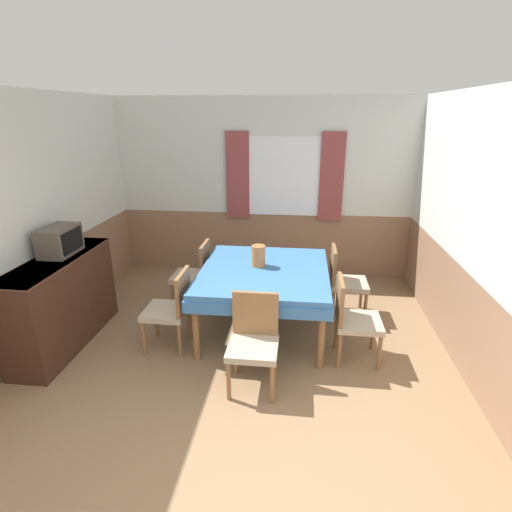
{
  "coord_description": "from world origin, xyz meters",
  "views": [
    {
      "loc": [
        0.56,
        -1.5,
        2.37
      ],
      "look_at": [
        0.09,
        2.57,
        0.89
      ],
      "focal_mm": 28.0,
      "sensor_mm": 36.0,
      "label": 1
    }
  ],
  "objects_px": {
    "chair_left_far": "(195,273)",
    "tv": "(60,241)",
    "sideboard": "(62,301)",
    "vase": "(258,256)",
    "chair_head_near": "(254,339)",
    "chair_left_near": "(172,307)",
    "chair_right_far": "(344,279)",
    "dining_table": "(264,278)",
    "chair_right_near": "(352,317)"
  },
  "relations": [
    {
      "from": "dining_table",
      "to": "tv",
      "type": "height_order",
      "value": "tv"
    },
    {
      "from": "chair_left_far",
      "to": "chair_head_near",
      "type": "distance_m",
      "value": 1.74
    },
    {
      "from": "chair_right_near",
      "to": "vase",
      "type": "distance_m",
      "value": 1.22
    },
    {
      "from": "dining_table",
      "to": "tv",
      "type": "distance_m",
      "value": 2.19
    },
    {
      "from": "chair_left_far",
      "to": "tv",
      "type": "height_order",
      "value": "tv"
    },
    {
      "from": "chair_left_near",
      "to": "chair_left_far",
      "type": "bearing_deg",
      "value": 0.0
    },
    {
      "from": "dining_table",
      "to": "tv",
      "type": "xyz_separation_m",
      "value": [
        -2.11,
        -0.38,
        0.48
      ]
    },
    {
      "from": "chair_head_near",
      "to": "tv",
      "type": "height_order",
      "value": "tv"
    },
    {
      "from": "chair_left_far",
      "to": "chair_head_near",
      "type": "bearing_deg",
      "value": -147.91
    },
    {
      "from": "chair_head_near",
      "to": "chair_left_near",
      "type": "relative_size",
      "value": 1.0
    },
    {
      "from": "tv",
      "to": "chair_left_far",
      "type": "bearing_deg",
      "value": 36.0
    },
    {
      "from": "vase",
      "to": "chair_left_far",
      "type": "bearing_deg",
      "value": 155.57
    },
    {
      "from": "chair_left_far",
      "to": "chair_right_far",
      "type": "distance_m",
      "value": 1.84
    },
    {
      "from": "chair_left_near",
      "to": "tv",
      "type": "bearing_deg",
      "value": 85.45
    },
    {
      "from": "sideboard",
      "to": "tv",
      "type": "xyz_separation_m",
      "value": [
        -0.01,
        0.15,
        0.63
      ]
    },
    {
      "from": "dining_table",
      "to": "sideboard",
      "type": "height_order",
      "value": "sideboard"
    },
    {
      "from": "dining_table",
      "to": "vase",
      "type": "distance_m",
      "value": 0.25
    },
    {
      "from": "chair_head_near",
      "to": "chair_right_far",
      "type": "bearing_deg",
      "value": -122.09
    },
    {
      "from": "dining_table",
      "to": "chair_left_far",
      "type": "height_order",
      "value": "chair_left_far"
    },
    {
      "from": "vase",
      "to": "chair_right_far",
      "type": "bearing_deg",
      "value": 20.96
    },
    {
      "from": "dining_table",
      "to": "vase",
      "type": "xyz_separation_m",
      "value": [
        -0.08,
        0.09,
        0.22
      ]
    },
    {
      "from": "chair_right_near",
      "to": "chair_head_near",
      "type": "relative_size",
      "value": 1.0
    },
    {
      "from": "chair_right_far",
      "to": "chair_head_near",
      "type": "xyz_separation_m",
      "value": [
        -0.92,
        -1.47,
        0.0
      ]
    },
    {
      "from": "chair_head_near",
      "to": "dining_table",
      "type": "bearing_deg",
      "value": -90.0
    },
    {
      "from": "chair_left_far",
      "to": "chair_right_near",
      "type": "relative_size",
      "value": 1.0
    },
    {
      "from": "chair_left_far",
      "to": "tv",
      "type": "distance_m",
      "value": 1.6
    },
    {
      "from": "dining_table",
      "to": "chair_head_near",
      "type": "height_order",
      "value": "chair_head_near"
    },
    {
      "from": "chair_left_near",
      "to": "vase",
      "type": "distance_m",
      "value": 1.09
    },
    {
      "from": "chair_right_far",
      "to": "vase",
      "type": "xyz_separation_m",
      "value": [
        -1.0,
        -0.38,
        0.4
      ]
    },
    {
      "from": "chair_left_far",
      "to": "chair_head_near",
      "type": "xyz_separation_m",
      "value": [
        0.92,
        -1.47,
        0.0
      ]
    },
    {
      "from": "chair_left_near",
      "to": "vase",
      "type": "xyz_separation_m",
      "value": [
        0.84,
        0.57,
        0.4
      ]
    },
    {
      "from": "tv",
      "to": "chair_right_near",
      "type": "bearing_deg",
      "value": -1.78
    },
    {
      "from": "chair_right_far",
      "to": "tv",
      "type": "xyz_separation_m",
      "value": [
        -3.03,
        -0.86,
        0.65
      ]
    },
    {
      "from": "chair_head_near",
      "to": "chair_right_near",
      "type": "bearing_deg",
      "value": -150.75
    },
    {
      "from": "chair_left_near",
      "to": "sideboard",
      "type": "distance_m",
      "value": 1.18
    },
    {
      "from": "dining_table",
      "to": "chair_left_far",
      "type": "relative_size",
      "value": 1.82
    },
    {
      "from": "chair_right_far",
      "to": "chair_right_near",
      "type": "relative_size",
      "value": 1.0
    },
    {
      "from": "chair_left_far",
      "to": "sideboard",
      "type": "bearing_deg",
      "value": 130.8
    },
    {
      "from": "tv",
      "to": "sideboard",
      "type": "bearing_deg",
      "value": -86.59
    },
    {
      "from": "chair_head_near",
      "to": "sideboard",
      "type": "height_order",
      "value": "sideboard"
    },
    {
      "from": "chair_right_far",
      "to": "chair_right_near",
      "type": "bearing_deg",
      "value": 0.0
    },
    {
      "from": "chair_right_far",
      "to": "chair_left_near",
      "type": "distance_m",
      "value": 2.08
    },
    {
      "from": "dining_table",
      "to": "chair_left_far",
      "type": "distance_m",
      "value": 1.05
    },
    {
      "from": "chair_left_far",
      "to": "chair_left_near",
      "type": "height_order",
      "value": "same"
    },
    {
      "from": "sideboard",
      "to": "vase",
      "type": "relative_size",
      "value": 6.33
    },
    {
      "from": "chair_right_near",
      "to": "vase",
      "type": "bearing_deg",
      "value": -119.71
    },
    {
      "from": "tv",
      "to": "vase",
      "type": "relative_size",
      "value": 1.87
    },
    {
      "from": "chair_head_near",
      "to": "tv",
      "type": "xyz_separation_m",
      "value": [
        -2.11,
        0.61,
        0.65
      ]
    },
    {
      "from": "chair_head_near",
      "to": "vase",
      "type": "distance_m",
      "value": 1.16
    },
    {
      "from": "chair_left_far",
      "to": "chair_right_near",
      "type": "height_order",
      "value": "same"
    }
  ]
}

